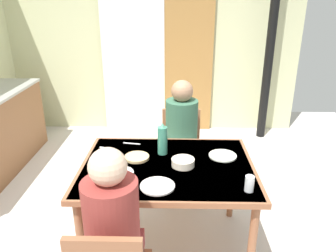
{
  "coord_description": "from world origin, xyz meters",
  "views": [
    {
      "loc": [
        0.39,
        -2.34,
        1.91
      ],
      "look_at": [
        0.33,
        -0.04,
        1.0
      ],
      "focal_mm": 34.93,
      "sensor_mm": 36.0,
      "label": 1
    }
  ],
  "objects_px": {
    "dining_table": "(168,173)",
    "water_bottle_green_near": "(162,139)",
    "person_far_diner": "(182,126)",
    "person_near_diner": "(112,221)",
    "serving_bowl_center": "(183,162)",
    "chair_far_diner": "(181,148)"
  },
  "relations": [
    {
      "from": "person_far_diner",
      "to": "water_bottle_green_near",
      "type": "xyz_separation_m",
      "value": [
        -0.16,
        -0.51,
        0.09
      ]
    },
    {
      "from": "chair_far_diner",
      "to": "person_near_diner",
      "type": "xyz_separation_m",
      "value": [
        -0.4,
        -1.54,
        0.28
      ]
    },
    {
      "from": "dining_table",
      "to": "water_bottle_green_near",
      "type": "height_order",
      "value": "water_bottle_green_near"
    },
    {
      "from": "serving_bowl_center",
      "to": "chair_far_diner",
      "type": "bearing_deg",
      "value": 89.96
    },
    {
      "from": "person_near_diner",
      "to": "serving_bowl_center",
      "type": "height_order",
      "value": "person_near_diner"
    },
    {
      "from": "person_near_diner",
      "to": "water_bottle_green_near",
      "type": "height_order",
      "value": "person_near_diner"
    },
    {
      "from": "chair_far_diner",
      "to": "person_far_diner",
      "type": "distance_m",
      "value": 0.31
    },
    {
      "from": "person_far_diner",
      "to": "serving_bowl_center",
      "type": "relative_size",
      "value": 4.53
    },
    {
      "from": "person_far_diner",
      "to": "serving_bowl_center",
      "type": "xyz_separation_m",
      "value": [
        -0.0,
        -0.71,
        -0.0
      ]
    },
    {
      "from": "person_far_diner",
      "to": "water_bottle_green_near",
      "type": "relative_size",
      "value": 2.98
    },
    {
      "from": "chair_far_diner",
      "to": "water_bottle_green_near",
      "type": "distance_m",
      "value": 0.76
    },
    {
      "from": "person_far_diner",
      "to": "water_bottle_green_near",
      "type": "height_order",
      "value": "person_far_diner"
    },
    {
      "from": "chair_far_diner",
      "to": "person_near_diner",
      "type": "height_order",
      "value": "person_near_diner"
    },
    {
      "from": "chair_far_diner",
      "to": "serving_bowl_center",
      "type": "distance_m",
      "value": 0.89
    },
    {
      "from": "dining_table",
      "to": "chair_far_diner",
      "type": "xyz_separation_m",
      "value": [
        0.11,
        0.84,
        -0.18
      ]
    },
    {
      "from": "person_near_diner",
      "to": "person_far_diner",
      "type": "distance_m",
      "value": 1.45
    },
    {
      "from": "chair_far_diner",
      "to": "dining_table",
      "type": "bearing_deg",
      "value": 82.18
    },
    {
      "from": "serving_bowl_center",
      "to": "dining_table",
      "type": "bearing_deg",
      "value": 174.08
    },
    {
      "from": "water_bottle_green_near",
      "to": "serving_bowl_center",
      "type": "bearing_deg",
      "value": -51.9
    },
    {
      "from": "person_far_diner",
      "to": "chair_far_diner",
      "type": "bearing_deg",
      "value": -90.0
    },
    {
      "from": "water_bottle_green_near",
      "to": "chair_far_diner",
      "type": "bearing_deg",
      "value": 76.13
    },
    {
      "from": "chair_far_diner",
      "to": "serving_bowl_center",
      "type": "height_order",
      "value": "chair_far_diner"
    }
  ]
}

